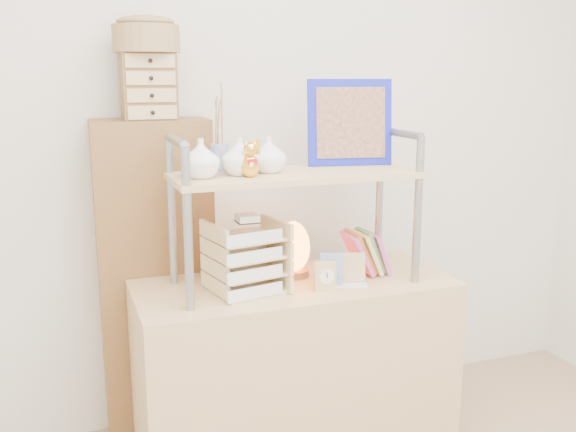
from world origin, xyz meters
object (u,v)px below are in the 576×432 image
(salt_lamp, at_px, (293,248))
(cabinet, at_px, (157,285))
(desk, at_px, (295,374))
(letter_tray, at_px, (247,261))

(salt_lamp, bearing_deg, cabinet, 149.13)
(desk, bearing_deg, cabinet, 141.50)
(desk, relative_size, letter_tray, 4.19)
(salt_lamp, bearing_deg, letter_tray, -152.06)
(desk, relative_size, cabinet, 0.89)
(desk, relative_size, salt_lamp, 5.50)
(letter_tray, distance_m, salt_lamp, 0.25)
(cabinet, bearing_deg, salt_lamp, -29.00)
(letter_tray, bearing_deg, cabinet, 123.34)
(salt_lamp, bearing_deg, desk, -105.74)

